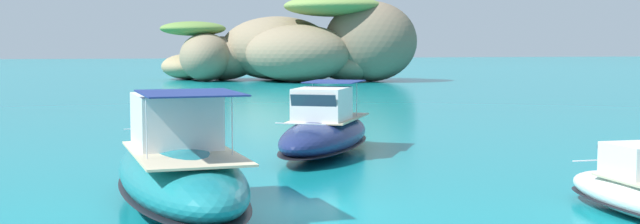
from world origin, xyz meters
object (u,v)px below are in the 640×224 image
(motorboat_teal, at_px, (179,170))
(motorboat_navy, at_px, (325,132))
(islet_small, at_px, (209,57))
(islet_large, at_px, (316,45))

(motorboat_teal, bearing_deg, motorboat_navy, 57.19)
(islet_small, bearing_deg, motorboat_teal, -94.85)
(islet_small, distance_m, motorboat_navy, 66.01)
(islet_small, relative_size, motorboat_navy, 1.41)
(motorboat_navy, bearing_deg, islet_large, 78.85)
(islet_small, height_order, motorboat_navy, islet_small)
(islet_large, distance_m, islet_small, 12.79)
(islet_small, xyz_separation_m, motorboat_teal, (-6.42, -75.64, -1.68))
(motorboat_teal, xyz_separation_m, motorboat_navy, (6.22, 9.65, -0.13))
(islet_large, distance_m, motorboat_navy, 62.89)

